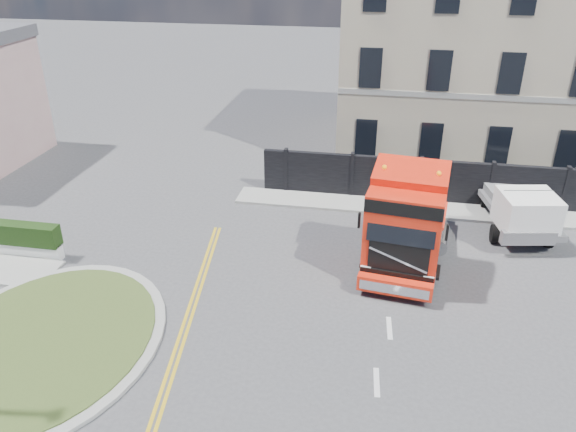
# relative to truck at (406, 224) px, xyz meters

# --- Properties ---
(ground) EXTENTS (120.00, 120.00, 0.00)m
(ground) POSITION_rel_truck_xyz_m (-3.32, -3.23, -1.74)
(ground) COLOR #424244
(ground) RESTS_ON ground
(traffic_island) EXTENTS (6.80, 6.80, 0.17)m
(traffic_island) POSITION_rel_truck_xyz_m (-10.32, -6.23, -1.66)
(traffic_island) COLOR gray
(traffic_island) RESTS_ON ground
(hoarding_fence) EXTENTS (18.80, 0.25, 2.00)m
(hoarding_fence) POSITION_rel_truck_xyz_m (3.23, 5.77, -0.74)
(hoarding_fence) COLOR black
(hoarding_fence) RESTS_ON ground
(georgian_building) EXTENTS (12.30, 10.30, 12.80)m
(georgian_building) POSITION_rel_truck_xyz_m (2.68, 13.27, 4.03)
(georgian_building) COLOR #B0A38C
(georgian_building) RESTS_ON ground
(pavement_far) EXTENTS (20.00, 1.60, 0.12)m
(pavement_far) POSITION_rel_truck_xyz_m (2.68, 4.87, -1.68)
(pavement_far) COLOR gray
(pavement_far) RESTS_ON ground
(truck) EXTENTS (3.21, 6.74, 3.89)m
(truck) POSITION_rel_truck_xyz_m (0.00, 0.00, 0.00)
(truck) COLOR black
(truck) RESTS_ON ground
(flatbed_pickup) EXTENTS (2.88, 5.34, 2.10)m
(flatbed_pickup) POSITION_rel_truck_xyz_m (4.49, 3.11, -0.61)
(flatbed_pickup) COLOR slate
(flatbed_pickup) RESTS_ON ground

